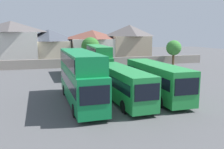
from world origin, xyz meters
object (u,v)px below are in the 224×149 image
object	(u,v)px
bus_3	(156,78)
bus_5	(98,59)
bus_2	(122,83)
tree_left_of_lot	(91,47)
house_terrace_centre	(49,46)
house_terrace_far_right	(129,43)
bus_1	(80,75)
tree_behind_wall	(174,48)
house_terrace_left	(12,43)
house_terrace_right	(93,46)
bus_4	(75,64)

from	to	relation	value
bus_3	bus_5	world-z (taller)	bus_5
bus_2	tree_left_of_lot	size ratio (longest dim) A/B	1.85
house_terrace_centre	tree_left_of_lot	world-z (taller)	house_terrace_centre
bus_3	house_terrace_far_right	size ratio (longest dim) A/B	1.17
bus_1	tree_behind_wall	distance (m)	33.18
bus_1	bus_3	size ratio (longest dim) A/B	1.06
tree_left_of_lot	house_terrace_left	bearing A→B (deg)	160.72
bus_3	house_terrace_left	world-z (taller)	house_terrace_left
house_terrace_far_right	tree_behind_wall	distance (m)	11.99
house_terrace_centre	house_terrace_far_right	bearing A→B (deg)	-1.24
house_terrace_far_right	tree_behind_wall	xyz separation A→B (m)	(6.35, -10.13, -0.86)
bus_5	house_terrace_right	xyz separation A→B (m)	(2.91, 18.39, 1.15)
bus_4	house_terrace_left	xyz separation A→B (m)	(-11.00, 17.93, 2.86)
bus_4	tree_behind_wall	size ratio (longest dim) A/B	2.01
house_terrace_far_right	tree_left_of_lot	size ratio (longest dim) A/B	1.62
house_terrace_left	tree_left_of_lot	world-z (taller)	house_terrace_left
bus_1	house_terrace_far_right	world-z (taller)	house_terrace_far_right
bus_4	house_terrace_far_right	bearing A→B (deg)	135.35
bus_4	tree_left_of_lot	bearing A→B (deg)	154.70
bus_2	tree_left_of_lot	world-z (taller)	tree_left_of_lot
bus_1	bus_2	size ratio (longest dim) A/B	1.09
bus_3	bus_4	bearing A→B (deg)	-156.28
house_terrace_right	house_terrace_left	bearing A→B (deg)	-179.08
bus_5	house_terrace_centre	bearing A→B (deg)	-155.38
house_terrace_right	bus_4	bearing A→B (deg)	-110.31
bus_1	bus_3	xyz separation A→B (m)	(8.02, -0.06, -0.79)
house_terrace_right	tree_behind_wall	bearing A→B (deg)	-33.73
tree_left_of_lot	tree_behind_wall	xyz separation A→B (m)	(17.27, -4.50, -0.32)
bus_5	house_terrace_far_right	size ratio (longest dim) A/B	1.24
house_terrace_left	tree_behind_wall	world-z (taller)	house_terrace_left
bus_5	house_terrace_right	bearing A→B (deg)	174.69
bus_2	house_terrace_far_right	bearing A→B (deg)	156.44
bus_3	bus_5	bearing A→B (deg)	-169.20
house_terrace_centre	tree_behind_wall	world-z (taller)	house_terrace_centre
bus_5	house_terrace_left	world-z (taller)	house_terrace_left
bus_1	house_terrace_centre	distance (m)	33.74
bus_1	bus_5	size ratio (longest dim) A/B	1.00
bus_3	tree_behind_wall	size ratio (longest dim) A/B	2.13
house_terrace_centre	tree_left_of_lot	bearing A→B (deg)	-36.02
house_terrace_left	house_terrace_right	size ratio (longest dim) A/B	1.06
bus_1	bus_4	size ratio (longest dim) A/B	1.12
house_terrace_right	tree_behind_wall	world-z (taller)	house_terrace_right
bus_5	bus_2	bearing A→B (deg)	-0.85
bus_4	house_terrace_far_right	size ratio (longest dim) A/B	1.11
house_terrace_left	tree_left_of_lot	size ratio (longest dim) A/B	1.86
bus_5	tree_left_of_lot	bearing A→B (deg)	178.09
house_terrace_centre	house_terrace_far_right	size ratio (longest dim) A/B	0.97
bus_2	bus_5	size ratio (longest dim) A/B	0.92
bus_4	bus_5	world-z (taller)	bus_5
house_terrace_left	house_terrace_right	xyz separation A→B (m)	(17.74, 0.29, -0.93)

